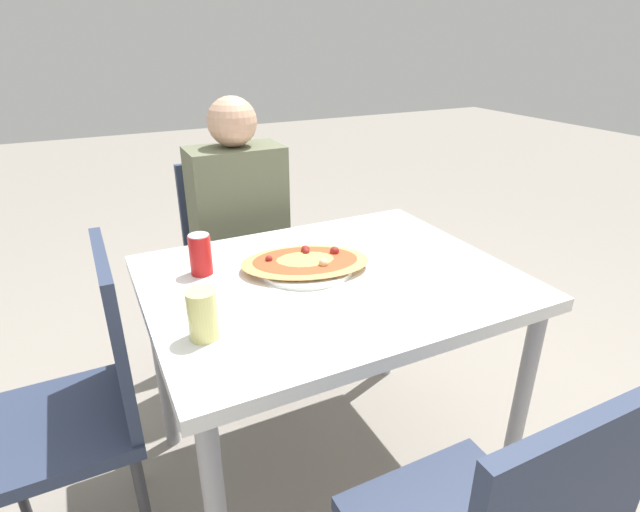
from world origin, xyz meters
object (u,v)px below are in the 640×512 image
soda_can (200,254)px  pizza_main (306,263)px  chair_far_seated (235,258)px  dining_table (330,300)px  drink_glass (203,314)px  chair_side_left (82,398)px  person_seated (241,228)px

soda_can → pizza_main: bearing=-20.6°
pizza_main → soda_can: (-0.29, 0.11, 0.04)m
chair_far_seated → soda_can: 0.69m
dining_table → chair_far_seated: chair_far_seated is taller
dining_table → drink_glass: bearing=-159.4°
pizza_main → drink_glass: drink_glass is taller
dining_table → chair_far_seated: size_ratio=1.14×
chair_far_seated → dining_table: bearing=95.8°
chair_far_seated → chair_side_left: size_ratio=1.00×
person_seated → drink_glass: bearing=66.7°
chair_side_left → soda_can: (0.38, 0.13, 0.30)m
soda_can → drink_glass: size_ratio=1.01×
pizza_main → soda_can: bearing=159.4°
chair_far_seated → chair_side_left: 0.95m
chair_side_left → chair_far_seated: bearing=-42.8°
person_seated → drink_glass: person_seated is taller
chair_side_left → pizza_main: bearing=-88.4°
dining_table → soda_can: 0.41m
chair_far_seated → soda_can: bearing=65.1°
chair_side_left → soda_can: chair_side_left is taller
pizza_main → drink_glass: 0.44m
chair_side_left → person_seated: bearing=-48.1°
drink_glass → person_seated: bearing=66.7°
soda_can → drink_glass: (-0.08, -0.34, -0.00)m
drink_glass → dining_table: bearing=20.6°
dining_table → person_seated: size_ratio=0.88×
chair_side_left → pizza_main: size_ratio=2.08×
chair_side_left → soda_can: 0.50m
person_seated → pizza_main: person_seated is taller
person_seated → chair_far_seated: bearing=-90.0°
dining_table → chair_side_left: size_ratio=1.14×
chair_far_seated → person_seated: size_ratio=0.77×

